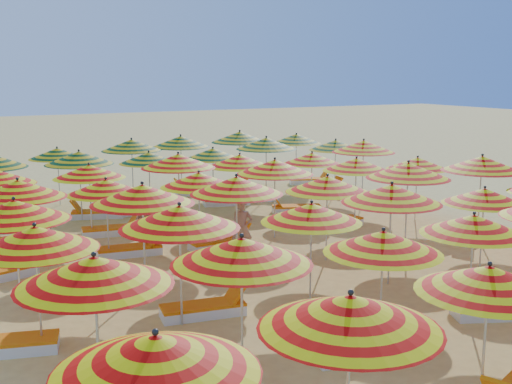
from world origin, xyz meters
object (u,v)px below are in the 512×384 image
at_px(umbrella_46, 240,137).
at_px(lounger_23, 195,191).
at_px(umbrella_44, 132,145).
at_px(umbrella_26, 199,180).
at_px(umbrella_14, 311,213).
at_px(umbrella_19, 142,194).
at_px(beachgoer_a, 242,228).
at_px(lounger_9, 258,263).
at_px(umbrella_25, 106,187).
at_px(umbrella_45, 181,142).
at_px(lounger_8, 205,308).
at_px(lounger_12, 131,250).
at_px(umbrella_33, 240,161).
at_px(beachgoer_b, 144,224).
at_px(umbrella_47, 296,139).
at_px(umbrella_34, 312,158).
at_px(umbrella_8, 383,242).
at_px(lounger_19, 136,209).
at_px(lounger_11, 2,273).
at_px(umbrella_18, 14,210).
at_px(lounger_10, 470,235).
at_px(lounger_20, 228,201).
at_px(umbrella_2, 489,279).
at_px(umbrella_23, 482,164).
at_px(umbrella_1, 350,312).
at_px(lounger_13, 221,243).
at_px(umbrella_35, 364,146).
at_px(umbrella_27, 275,167).
at_px(lounger_18, 96,213).
at_px(umbrella_9, 474,225).
at_px(umbrella_12, 35,238).
at_px(lounger_4, 363,349).
at_px(lounger_15, 18,240).
at_px(umbrella_24, 18,189).
at_px(lounger_7, 5,345).
at_px(umbrella_13, 180,217).
at_px(umbrella_31, 89,171).
at_px(umbrella_38, 149,158).
at_px(umbrella_40, 266,143).
at_px(lounger_16, 113,230).
at_px(umbrella_20, 236,185).
at_px(lounger_21, 255,197).
at_px(umbrella_15, 392,194).
at_px(umbrella_28, 356,165).
at_px(lounger_24, 231,187).
at_px(umbrella_41, 336,145).
at_px(lounger_14, 337,223).
at_px(umbrella_29, 417,163).

bearing_deg(umbrella_46, lounger_23, -174.34).
bearing_deg(umbrella_44, umbrella_26, -93.34).
distance_m(umbrella_14, umbrella_44, 12.53).
height_order(umbrella_19, beachgoer_a, umbrella_19).
xyz_separation_m(umbrella_26, lounger_9, (0.61, -2.30, -1.82)).
xyz_separation_m(umbrella_25, umbrella_45, (4.94, 7.35, 0.23)).
bearing_deg(lounger_8, lounger_12, 98.98).
bearing_deg(umbrella_33, beachgoer_b, -152.64).
bearing_deg(lounger_9, umbrella_47, -126.50).
bearing_deg(umbrella_34, umbrella_44, 135.59).
height_order(umbrella_8, lounger_19, umbrella_8).
xyz_separation_m(umbrella_34, lounger_11, (-10.58, -2.86, -1.75)).
relative_size(umbrella_18, umbrella_44, 0.99).
bearing_deg(lounger_10, lounger_20, -83.62).
relative_size(umbrella_2, beachgoer_a, 1.55).
bearing_deg(beachgoer_a, umbrella_23, 7.66).
height_order(umbrella_1, lounger_20, umbrella_1).
bearing_deg(lounger_13, umbrella_35, 20.04).
height_order(umbrella_27, lounger_18, umbrella_27).
height_order(umbrella_9, umbrella_19, umbrella_19).
distance_m(umbrella_12, lounger_4, 6.01).
distance_m(lounger_15, lounger_19, 4.93).
xyz_separation_m(lounger_4, lounger_15, (-4.25, 10.41, 0.00)).
distance_m(umbrella_24, umbrella_34, 10.44).
relative_size(lounger_4, lounger_7, 0.99).
xyz_separation_m(umbrella_13, umbrella_31, (0.12, 7.66, -0.19)).
xyz_separation_m(umbrella_19, lounger_13, (2.95, 2.26, -2.03)).
bearing_deg(lounger_18, beachgoer_b, 110.64).
height_order(umbrella_13, umbrella_38, umbrella_13).
height_order(umbrella_40, lounger_16, umbrella_40).
relative_size(umbrella_19, lounger_23, 1.68).
bearing_deg(umbrella_2, umbrella_9, 47.00).
xyz_separation_m(umbrella_20, lounger_23, (2.89, 9.65, -1.99)).
distance_m(umbrella_27, lounger_13, 2.75).
height_order(lounger_9, lounger_20, same).
height_order(umbrella_13, lounger_23, umbrella_13).
height_order(umbrella_23, lounger_9, umbrella_23).
bearing_deg(umbrella_35, lounger_21, 144.15).
distance_m(umbrella_12, lounger_13, 7.49).
bearing_deg(lounger_12, umbrella_33, 34.43).
relative_size(umbrella_33, umbrella_45, 0.81).
bearing_deg(umbrella_40, umbrella_15, -102.86).
bearing_deg(umbrella_28, lounger_24, 96.78).
bearing_deg(lounger_20, umbrella_13, -105.97).
distance_m(umbrella_41, lounger_20, 5.05).
xyz_separation_m(lounger_14, lounger_19, (-5.03, 4.93, 0.00)).
bearing_deg(lounger_19, umbrella_29, -47.74).
height_order(umbrella_20, umbrella_41, umbrella_20).
bearing_deg(umbrella_12, umbrella_33, 43.94).
xyz_separation_m(lounger_4, lounger_18, (-1.42, 12.88, 0.00)).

